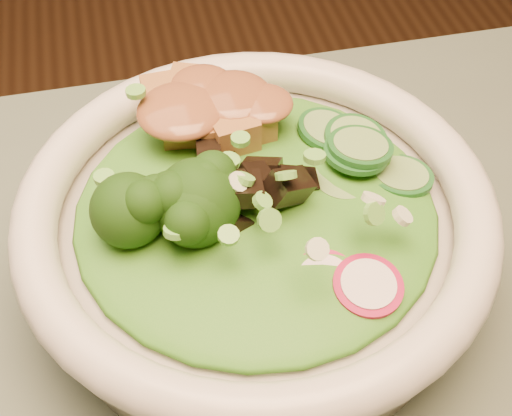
{
  "coord_description": "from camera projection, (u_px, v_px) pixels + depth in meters",
  "views": [
    {
      "loc": [
        -0.16,
        -0.06,
        1.1
      ],
      "look_at": [
        -0.1,
        0.19,
        0.81
      ],
      "focal_mm": 50.0,
      "sensor_mm": 36.0,
      "label": 1
    }
  ],
  "objects": [
    {
      "name": "salad_bowl",
      "position": [
        256.0,
        231.0,
        0.41
      ],
      "size": [
        0.27,
        0.27,
        0.07
      ],
      "rotation": [
        0.0,
        0.0,
        0.06
      ],
      "color": "beige",
      "rests_on": "dining_table"
    },
    {
      "name": "lettuce_bed",
      "position": [
        256.0,
        207.0,
        0.39
      ],
      "size": [
        0.2,
        0.2,
        0.02
      ],
      "primitive_type": "ellipsoid",
      "color": "#1A6A16",
      "rests_on": "salad_bowl"
    },
    {
      "name": "broccoli_florets",
      "position": [
        152.0,
        234.0,
        0.36
      ],
      "size": [
        0.08,
        0.07,
        0.04
      ],
      "primitive_type": null,
      "rotation": [
        0.0,
        0.0,
        0.06
      ],
      "color": "black",
      "rests_on": "salad_bowl"
    },
    {
      "name": "radish_slices",
      "position": [
        327.0,
        285.0,
        0.35
      ],
      "size": [
        0.11,
        0.05,
        0.02
      ],
      "primitive_type": null,
      "rotation": [
        0.0,
        0.0,
        0.06
      ],
      "color": "maroon",
      "rests_on": "salad_bowl"
    },
    {
      "name": "cucumber_slices",
      "position": [
        355.0,
        152.0,
        0.4
      ],
      "size": [
        0.07,
        0.07,
        0.04
      ],
      "primitive_type": null,
      "rotation": [
        0.0,
        0.0,
        0.06
      ],
      "color": "#78A55B",
      "rests_on": "salad_bowl"
    },
    {
      "name": "mushroom_heap",
      "position": [
        245.0,
        176.0,
        0.39
      ],
      "size": [
        0.07,
        0.07,
        0.04
      ],
      "primitive_type": null,
      "rotation": [
        0.0,
        0.0,
        0.06
      ],
      "color": "black",
      "rests_on": "salad_bowl"
    },
    {
      "name": "tofu_cubes",
      "position": [
        206.0,
        124.0,
        0.42
      ],
      "size": [
        0.09,
        0.06,
        0.04
      ],
      "primitive_type": null,
      "rotation": [
        0.0,
        0.0,
        0.06
      ],
      "color": "#A56C37",
      "rests_on": "salad_bowl"
    },
    {
      "name": "peanut_sauce",
      "position": [
        205.0,
        107.0,
        0.41
      ],
      "size": [
        0.07,
        0.06,
        0.02
      ],
      "primitive_type": "ellipsoid",
      "color": "brown",
      "rests_on": "tofu_cubes"
    },
    {
      "name": "scallion_garnish",
      "position": [
        256.0,
        177.0,
        0.37
      ],
      "size": [
        0.19,
        0.19,
        0.02
      ],
      "primitive_type": null,
      "color": "#63B23E",
      "rests_on": "salad_bowl"
    }
  ]
}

